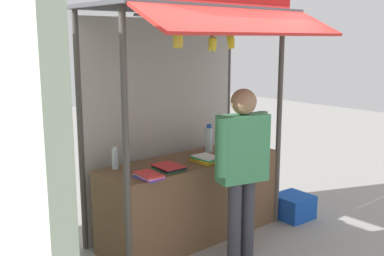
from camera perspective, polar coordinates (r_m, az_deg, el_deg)
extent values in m
plane|color=gray|center=(5.24, 0.00, -13.35)|extent=(20.00, 20.00, 0.00)
cube|color=brown|center=(5.07, 0.00, -8.80)|extent=(2.09, 0.67, 0.88)
cylinder|color=#4C4742|center=(3.99, -8.26, -2.76)|extent=(0.06, 0.06, 2.44)
cylinder|color=#4C4742|center=(5.38, 10.82, 0.74)|extent=(0.06, 0.06, 2.44)
cylinder|color=#4C4742|center=(4.71, -13.76, -0.85)|extent=(0.06, 0.06, 2.44)
cylinder|color=#4C4742|center=(5.93, 4.48, 1.85)|extent=(0.06, 0.06, 2.44)
cube|color=#B7B2A8|center=(5.25, -3.59, 0.40)|extent=(2.04, 0.04, 2.39)
cube|color=#3F3F44|center=(4.77, 0.12, 14.59)|extent=(2.29, 1.04, 0.04)
cube|color=red|center=(4.21, 7.16, 13.12)|extent=(2.25, 0.51, 0.26)
cylinder|color=#59544C|center=(4.45, 3.75, 13.53)|extent=(1.98, 0.02, 0.02)
cylinder|color=silver|center=(4.49, -8.18, -4.22)|extent=(0.07, 0.07, 0.21)
cylinder|color=blue|center=(4.46, -8.22, -2.72)|extent=(0.04, 0.04, 0.03)
cylinder|color=silver|center=(4.64, -9.59, -3.85)|extent=(0.06, 0.06, 0.20)
cylinder|color=white|center=(4.61, -9.64, -2.47)|extent=(0.04, 0.04, 0.03)
cylinder|color=silver|center=(5.26, 2.13, -1.47)|extent=(0.09, 0.09, 0.28)
cylinder|color=blue|center=(5.23, 2.14, 0.24)|extent=(0.06, 0.06, 0.04)
cylinder|color=silver|center=(5.56, 4.96, -1.07)|extent=(0.07, 0.07, 0.23)
cylinder|color=white|center=(5.54, 4.98, 0.28)|extent=(0.05, 0.05, 0.03)
cube|color=green|center=(4.59, -2.92, -5.12)|extent=(0.25, 0.31, 0.01)
cube|color=black|center=(4.58, -2.92, -5.02)|extent=(0.25, 0.31, 0.01)
cube|color=black|center=(4.57, -2.81, -4.90)|extent=(0.25, 0.31, 0.01)
cube|color=red|center=(4.58, -3.01, -4.74)|extent=(0.24, 0.30, 0.01)
cube|color=blue|center=(4.32, -5.44, -6.18)|extent=(0.20, 0.29, 0.01)
cube|color=purple|center=(4.30, -5.35, -6.10)|extent=(0.20, 0.29, 0.01)
cube|color=white|center=(4.32, -5.42, -5.91)|extent=(0.19, 0.28, 0.01)
cube|color=red|center=(4.31, -5.36, -5.79)|extent=(0.20, 0.29, 0.01)
cube|color=red|center=(4.30, -5.52, -5.72)|extent=(0.19, 0.29, 0.01)
cube|color=red|center=(5.01, 5.49, -3.74)|extent=(0.25, 0.27, 0.01)
cube|color=black|center=(5.01, 5.51, -3.63)|extent=(0.25, 0.28, 0.01)
cube|color=green|center=(5.01, 5.36, -3.49)|extent=(0.26, 0.28, 0.01)
cube|color=orange|center=(5.01, 5.58, -3.36)|extent=(0.24, 0.27, 0.01)
cube|color=black|center=(5.01, 5.47, -3.23)|extent=(0.26, 0.29, 0.01)
cube|color=white|center=(4.99, 5.50, -3.16)|extent=(0.24, 0.27, 0.01)
cube|color=yellow|center=(4.86, 1.72, -4.16)|extent=(0.21, 0.29, 0.01)
cube|color=orange|center=(4.86, 1.70, -4.02)|extent=(0.23, 0.30, 0.01)
cube|color=yellow|center=(4.85, 1.83, -3.92)|extent=(0.24, 0.31, 0.01)
cube|color=green|center=(4.85, 1.80, -3.77)|extent=(0.24, 0.31, 0.01)
cube|color=white|center=(4.87, 1.85, -3.59)|extent=(0.22, 0.30, 0.01)
cylinder|color=#332D23|center=(4.37, 2.58, 12.53)|extent=(0.01, 0.01, 0.13)
cylinder|color=olive|center=(4.37, 2.57, 11.40)|extent=(0.04, 0.04, 0.04)
ellipsoid|color=yellow|center=(4.38, 2.82, 10.40)|extent=(0.04, 0.08, 0.15)
ellipsoid|color=yellow|center=(4.39, 2.46, 10.41)|extent=(0.08, 0.06, 0.15)
ellipsoid|color=yellow|center=(4.36, 2.28, 10.40)|extent=(0.06, 0.07, 0.15)
ellipsoid|color=yellow|center=(4.35, 2.55, 10.38)|extent=(0.06, 0.06, 0.15)
ellipsoid|color=yellow|center=(4.35, 2.80, 10.39)|extent=(0.08, 0.05, 0.15)
cylinder|color=#332D23|center=(4.09, -1.79, 12.99)|extent=(0.01, 0.01, 0.08)
cylinder|color=olive|center=(4.09, -1.79, 12.16)|extent=(0.04, 0.04, 0.04)
ellipsoid|color=gold|center=(4.10, -1.54, 10.96)|extent=(0.04, 0.08, 0.16)
ellipsoid|color=gold|center=(4.11, -1.79, 10.95)|extent=(0.06, 0.06, 0.16)
ellipsoid|color=gold|center=(4.11, -2.00, 10.99)|extent=(0.09, 0.04, 0.16)
ellipsoid|color=gold|center=(4.09, -2.16, 10.99)|extent=(0.07, 0.08, 0.16)
ellipsoid|color=gold|center=(4.08, -1.95, 10.95)|extent=(0.04, 0.07, 0.16)
ellipsoid|color=gold|center=(4.07, -1.77, 10.96)|extent=(0.07, 0.06, 0.16)
ellipsoid|color=gold|center=(4.08, -1.63, 10.95)|extent=(0.07, 0.04, 0.16)
ellipsoid|color=gold|center=(4.09, -1.38, 11.00)|extent=(0.08, 0.07, 0.16)
cylinder|color=#332D23|center=(4.54, 4.91, 12.58)|extent=(0.01, 0.01, 0.11)
cylinder|color=olive|center=(4.54, 4.89, 11.64)|extent=(0.04, 0.04, 0.04)
ellipsoid|color=yellow|center=(4.55, 5.04, 10.65)|extent=(0.03, 0.06, 0.14)
ellipsoid|color=yellow|center=(4.56, 4.84, 10.67)|extent=(0.06, 0.06, 0.15)
ellipsoid|color=yellow|center=(4.54, 4.68, 10.65)|extent=(0.05, 0.05, 0.15)
ellipsoid|color=yellow|center=(4.52, 4.65, 10.69)|extent=(0.03, 0.08, 0.14)
ellipsoid|color=yellow|center=(4.52, 4.95, 10.66)|extent=(0.06, 0.05, 0.15)
ellipsoid|color=yellow|center=(4.53, 5.17, 10.67)|extent=(0.07, 0.05, 0.15)
cylinder|color=#383842|center=(4.54, 5.32, -11.76)|extent=(0.13, 0.13, 0.82)
cylinder|color=#383842|center=(4.66, 6.95, -11.14)|extent=(0.13, 0.13, 0.82)
cube|color=#3F8C59|center=(4.37, 6.35, -2.53)|extent=(0.52, 0.32, 0.65)
cylinder|color=#3F8C59|center=(4.17, 3.80, -2.47)|extent=(0.11, 0.11, 0.55)
cylinder|color=#3F8C59|center=(4.56, 8.70, -1.40)|extent=(0.11, 0.11, 0.55)
sphere|color=#936B4C|center=(4.29, 6.47, 3.28)|extent=(0.25, 0.25, 0.25)
cube|color=#194CB2|center=(5.82, 12.51, -9.54)|extent=(0.43, 0.43, 0.29)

